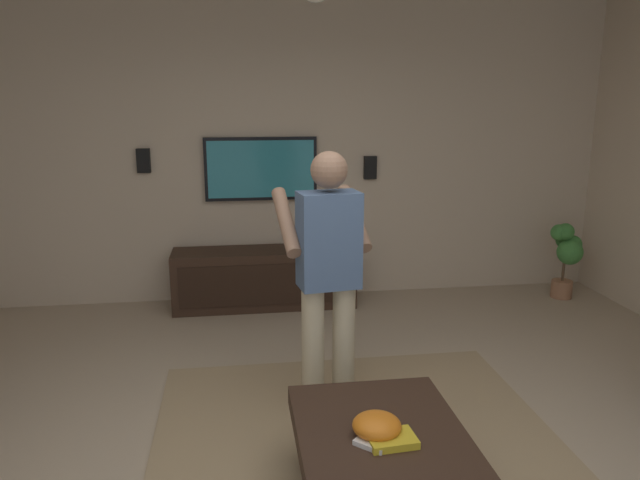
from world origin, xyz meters
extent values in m
plane|color=tan|center=(0.00, 0.00, 0.00)|extent=(7.66, 7.66, 0.00)
cube|color=#C6B299|center=(3.05, 0.00, 1.43)|extent=(0.10, 6.59, 2.86)
cube|color=#9E8460|center=(-0.03, -0.22, 0.01)|extent=(2.87, 2.34, 0.01)
cube|color=#332116|center=(-0.23, -0.22, 0.35)|extent=(1.00, 0.80, 0.10)
cylinder|color=#332116|center=(0.19, -0.54, 0.15)|extent=(0.07, 0.07, 0.30)
cylinder|color=#332116|center=(0.19, 0.10, 0.15)|extent=(0.07, 0.07, 0.30)
cube|color=#332116|center=(2.72, 0.19, 0.28)|extent=(0.44, 1.70, 0.55)
cube|color=black|center=(2.50, 0.19, 0.28)|extent=(0.01, 1.56, 0.39)
cube|color=black|center=(2.96, 0.19, 1.28)|extent=(0.05, 1.06, 0.60)
cube|color=teal|center=(2.94, 0.19, 1.28)|extent=(0.01, 1.00, 0.54)
cylinder|color=#C6B793|center=(0.72, -0.21, 0.41)|extent=(0.14, 0.14, 0.82)
cylinder|color=#C6B793|center=(0.69, -0.01, 0.41)|extent=(0.14, 0.14, 0.82)
cube|color=slate|center=(0.70, -0.11, 1.11)|extent=(0.27, 0.39, 0.58)
sphere|color=#997056|center=(0.70, -0.11, 1.53)|extent=(0.22, 0.22, 0.22)
cylinder|color=#997056|center=(0.91, -0.30, 1.20)|extent=(0.49, 0.15, 0.37)
cylinder|color=#997056|center=(0.85, 0.13, 1.20)|extent=(0.49, 0.15, 0.37)
cube|color=white|center=(1.08, -0.06, 1.10)|extent=(0.05, 0.05, 0.16)
cylinder|color=#9E6B4C|center=(2.55, -2.74, 0.09)|extent=(0.20, 0.20, 0.17)
cylinder|color=brown|center=(2.55, -2.74, 0.31)|extent=(0.03, 0.03, 0.28)
sphere|color=#3D7F38|center=(2.64, -2.77, 0.56)|extent=(0.15, 0.15, 0.15)
sphere|color=#3D7F38|center=(2.46, -2.74, 0.49)|extent=(0.24, 0.24, 0.24)
sphere|color=#3D7F38|center=(2.53, -2.65, 0.67)|extent=(0.16, 0.16, 0.16)
sphere|color=#3D7F38|center=(2.51, -2.79, 0.55)|extent=(0.17, 0.17, 0.17)
sphere|color=#3D7F38|center=(2.50, -2.70, 0.68)|extent=(0.17, 0.17, 0.17)
ellipsoid|color=orange|center=(-0.29, -0.18, 0.45)|extent=(0.23, 0.23, 0.10)
cube|color=white|center=(-0.38, -0.12, 0.41)|extent=(0.14, 0.14, 0.02)
cube|color=gold|center=(-0.36, -0.24, 0.42)|extent=(0.18, 0.23, 0.04)
sphere|color=orange|center=(2.72, -0.30, 0.66)|extent=(0.22, 0.22, 0.22)
cube|color=black|center=(2.97, -0.87, 1.27)|extent=(0.06, 0.12, 0.22)
cube|color=black|center=(2.97, 1.26, 1.37)|extent=(0.06, 0.12, 0.22)
camera|label=1|loc=(-2.75, 0.44, 1.95)|focal=33.83mm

